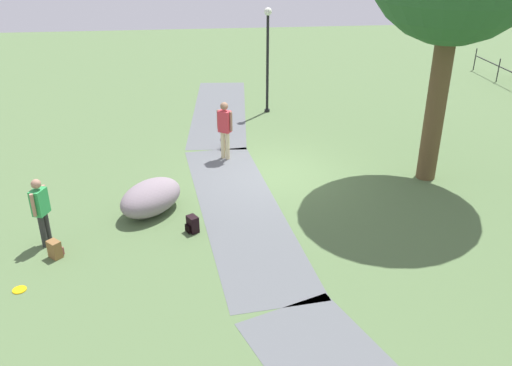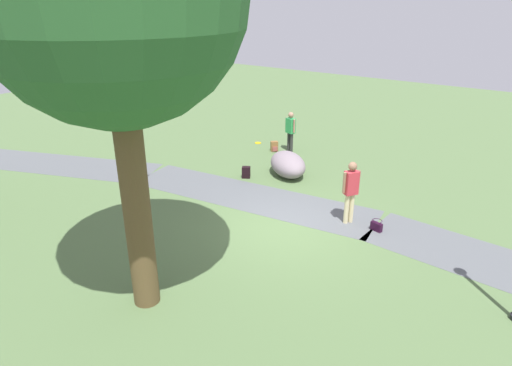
{
  "view_description": "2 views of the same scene",
  "coord_description": "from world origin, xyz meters",
  "px_view_note": "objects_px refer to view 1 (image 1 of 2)",
  "views": [
    {
      "loc": [
        13.83,
        -2.11,
        6.51
      ],
      "look_at": [
        1.99,
        -0.78,
        0.72
      ],
      "focal_mm": 37.53,
      "sensor_mm": 36.0,
      "label": 1
    },
    {
      "loc": [
        -5.49,
        9.13,
        5.87
      ],
      "look_at": [
        1.31,
        -0.64,
        0.8
      ],
      "focal_mm": 31.21,
      "sensor_mm": 36.0,
      "label": 2
    }
  ],
  "objects_px": {
    "spare_backpack_on_lawn": "(55,249)",
    "frisbee_on_grass": "(20,290)",
    "handbag_on_grass": "(224,144)",
    "backpack_by_boulder": "(192,224)",
    "lamp_post": "(268,50)",
    "man_near_boulder": "(41,208)",
    "lawn_boulder": "(151,197)",
    "woman_with_handbag": "(225,126)"
  },
  "relations": [
    {
      "from": "lawn_boulder",
      "to": "man_near_boulder",
      "type": "bearing_deg",
      "value": -60.89
    },
    {
      "from": "lawn_boulder",
      "to": "spare_backpack_on_lawn",
      "type": "relative_size",
      "value": 5.24
    },
    {
      "from": "man_near_boulder",
      "to": "spare_backpack_on_lawn",
      "type": "bearing_deg",
      "value": 29.1
    },
    {
      "from": "lamp_post",
      "to": "lawn_boulder",
      "type": "xyz_separation_m",
      "value": [
        7.55,
        -3.9,
        -1.95
      ]
    },
    {
      "from": "woman_with_handbag",
      "to": "backpack_by_boulder",
      "type": "distance_m",
      "value": 4.46
    },
    {
      "from": "handbag_on_grass",
      "to": "backpack_by_boulder",
      "type": "relative_size",
      "value": 0.85
    },
    {
      "from": "backpack_by_boulder",
      "to": "frisbee_on_grass",
      "type": "relative_size",
      "value": 1.48
    },
    {
      "from": "lawn_boulder",
      "to": "handbag_on_grass",
      "type": "relative_size",
      "value": 6.16
    },
    {
      "from": "woman_with_handbag",
      "to": "man_near_boulder",
      "type": "xyz_separation_m",
      "value": [
        4.44,
        -4.28,
        -0.12
      ]
    },
    {
      "from": "woman_with_handbag",
      "to": "spare_backpack_on_lawn",
      "type": "distance_m",
      "value": 6.44
    },
    {
      "from": "man_near_boulder",
      "to": "frisbee_on_grass",
      "type": "relative_size",
      "value": 5.97
    },
    {
      "from": "man_near_boulder",
      "to": "handbag_on_grass",
      "type": "height_order",
      "value": "man_near_boulder"
    },
    {
      "from": "lamp_post",
      "to": "woman_with_handbag",
      "type": "xyz_separation_m",
      "value": [
        4.36,
        -1.86,
        -1.31
      ]
    },
    {
      "from": "lawn_boulder",
      "to": "woman_with_handbag",
      "type": "distance_m",
      "value": 3.84
    },
    {
      "from": "backpack_by_boulder",
      "to": "handbag_on_grass",
      "type": "bearing_deg",
      "value": 168.4
    },
    {
      "from": "lawn_boulder",
      "to": "spare_backpack_on_lawn",
      "type": "bearing_deg",
      "value": -47.18
    },
    {
      "from": "woman_with_handbag",
      "to": "lamp_post",
      "type": "bearing_deg",
      "value": 156.88
    },
    {
      "from": "lamp_post",
      "to": "handbag_on_grass",
      "type": "xyz_separation_m",
      "value": [
        3.53,
        -1.85,
        -2.22
      ]
    },
    {
      "from": "woman_with_handbag",
      "to": "frisbee_on_grass",
      "type": "relative_size",
      "value": 6.61
    },
    {
      "from": "lamp_post",
      "to": "spare_backpack_on_lawn",
      "type": "bearing_deg",
      "value": -31.99
    },
    {
      "from": "lawn_boulder",
      "to": "frisbee_on_grass",
      "type": "height_order",
      "value": "lawn_boulder"
    },
    {
      "from": "handbag_on_grass",
      "to": "frisbee_on_grass",
      "type": "xyz_separation_m",
      "value": [
        6.94,
        -4.45,
        -0.13
      ]
    },
    {
      "from": "lamp_post",
      "to": "man_near_boulder",
      "type": "distance_m",
      "value": 10.83
    },
    {
      "from": "lamp_post",
      "to": "backpack_by_boulder",
      "type": "relative_size",
      "value": 9.62
    },
    {
      "from": "handbag_on_grass",
      "to": "backpack_by_boulder",
      "type": "xyz_separation_m",
      "value": [
        5.08,
        -1.04,
        0.05
      ]
    },
    {
      "from": "spare_backpack_on_lawn",
      "to": "frisbee_on_grass",
      "type": "distance_m",
      "value": 1.23
    },
    {
      "from": "lamp_post",
      "to": "spare_backpack_on_lawn",
      "type": "distance_m",
      "value": 11.23
    },
    {
      "from": "lawn_boulder",
      "to": "spare_backpack_on_lawn",
      "type": "xyz_separation_m",
      "value": [
        1.8,
        -1.94,
        -0.22
      ]
    },
    {
      "from": "handbag_on_grass",
      "to": "spare_backpack_on_lawn",
      "type": "relative_size",
      "value": 0.85
    },
    {
      "from": "backpack_by_boulder",
      "to": "lawn_boulder",
      "type": "bearing_deg",
      "value": -136.79
    },
    {
      "from": "spare_backpack_on_lawn",
      "to": "man_near_boulder",
      "type": "bearing_deg",
      "value": -150.9
    },
    {
      "from": "spare_backpack_on_lawn",
      "to": "backpack_by_boulder",
      "type": "bearing_deg",
      "value": 104.02
    },
    {
      "from": "woman_with_handbag",
      "to": "backpack_by_boulder",
      "type": "xyz_separation_m",
      "value": [
        4.26,
        -1.03,
        -0.85
      ]
    },
    {
      "from": "woman_with_handbag",
      "to": "backpack_by_boulder",
      "type": "bearing_deg",
      "value": -13.63
    },
    {
      "from": "lawn_boulder",
      "to": "handbag_on_grass",
      "type": "bearing_deg",
      "value": 153.01
    },
    {
      "from": "man_near_boulder",
      "to": "spare_backpack_on_lawn",
      "type": "relative_size",
      "value": 4.04
    },
    {
      "from": "handbag_on_grass",
      "to": "man_near_boulder",
      "type": "bearing_deg",
      "value": -39.19
    },
    {
      "from": "spare_backpack_on_lawn",
      "to": "frisbee_on_grass",
      "type": "height_order",
      "value": "spare_backpack_on_lawn"
    },
    {
      "from": "man_near_boulder",
      "to": "backpack_by_boulder",
      "type": "xyz_separation_m",
      "value": [
        -0.19,
        3.25,
        -0.74
      ]
    },
    {
      "from": "lawn_boulder",
      "to": "backpack_by_boulder",
      "type": "xyz_separation_m",
      "value": [
        1.07,
        1.0,
        -0.22
      ]
    },
    {
      "from": "backpack_by_boulder",
      "to": "frisbee_on_grass",
      "type": "bearing_deg",
      "value": -61.36
    },
    {
      "from": "lawn_boulder",
      "to": "frisbee_on_grass",
      "type": "xyz_separation_m",
      "value": [
        2.93,
        -2.41,
        -0.4
      ]
    }
  ]
}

